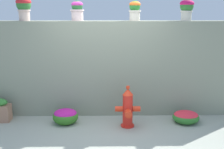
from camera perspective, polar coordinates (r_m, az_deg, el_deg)
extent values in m
plane|color=#979C8D|center=(5.30, -1.24, -12.11)|extent=(24.00, 24.00, 0.00)
cube|color=gray|center=(6.10, -1.22, 1.25)|extent=(6.36, 0.38, 2.01)
cylinder|color=beige|center=(6.19, -17.20, 11.31)|extent=(0.22, 0.22, 0.23)
cylinder|color=beige|center=(6.19, -17.27, 12.22)|extent=(0.26, 0.26, 0.03)
sphere|color=#2D6B2F|center=(6.19, -17.34, 13.28)|extent=(0.30, 0.30, 0.30)
ellipsoid|color=red|center=(6.19, -17.37, 13.76)|extent=(0.31, 0.31, 0.16)
cylinder|color=beige|center=(6.01, -6.97, 11.75)|extent=(0.24, 0.24, 0.23)
cylinder|color=beige|center=(6.01, -7.00, 12.70)|extent=(0.29, 0.29, 0.03)
sphere|color=#21572B|center=(6.01, -7.02, 13.45)|extent=(0.23, 0.23, 0.23)
ellipsoid|color=#B12D84|center=(6.01, -7.03, 13.83)|extent=(0.24, 0.24, 0.12)
cylinder|color=beige|center=(6.00, 4.58, 11.73)|extent=(0.22, 0.22, 0.21)
cylinder|color=beige|center=(6.00, 4.60, 12.60)|extent=(0.25, 0.25, 0.03)
sphere|color=#26722A|center=(6.00, 4.62, 13.51)|extent=(0.22, 0.22, 0.22)
ellipsoid|color=orange|center=(6.00, 4.62, 13.88)|extent=(0.24, 0.24, 0.12)
cylinder|color=beige|center=(6.20, 14.70, 11.36)|extent=(0.21, 0.21, 0.21)
cylinder|color=beige|center=(6.20, 14.75, 12.17)|extent=(0.25, 0.25, 0.03)
sphere|color=#2E712E|center=(6.20, 14.81, 13.19)|extent=(0.28, 0.28, 0.28)
ellipsoid|color=#CE175C|center=(6.20, 14.83, 13.64)|extent=(0.29, 0.29, 0.15)
cylinder|color=red|center=(5.68, 3.12, -10.17)|extent=(0.26, 0.26, 0.03)
cylinder|color=red|center=(5.57, 3.16, -7.26)|extent=(0.20, 0.20, 0.65)
cone|color=red|center=(5.45, 3.21, -3.46)|extent=(0.21, 0.21, 0.12)
cylinder|color=red|center=(5.42, 3.22, -2.58)|extent=(0.07, 0.07, 0.05)
cylinder|color=red|center=(5.55, 1.38, -6.93)|extent=(0.15, 0.10, 0.10)
cylinder|color=red|center=(5.57, 4.94, -6.89)|extent=(0.15, 0.10, 0.10)
cylinder|color=red|center=(5.40, 3.29, -7.85)|extent=(0.13, 0.16, 0.13)
ellipsoid|color=#347322|center=(5.83, -9.33, -8.39)|extent=(0.51, 0.46, 0.31)
ellipsoid|color=#B61D88|center=(5.80, -9.36, -7.74)|extent=(0.46, 0.41, 0.17)
ellipsoid|color=#2F7029|center=(5.99, 14.62, -8.34)|extent=(0.54, 0.48, 0.25)
ellipsoid|color=red|center=(5.97, 14.65, -7.83)|extent=(0.48, 0.43, 0.14)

